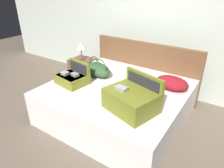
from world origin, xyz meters
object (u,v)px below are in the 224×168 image
at_px(hard_case_medium, 73,77).
at_px(nightstand, 83,71).
at_px(bed, 117,102).
at_px(hard_case_large, 132,99).
at_px(pillow_near_headboard, 172,83).
at_px(duffel_bag, 98,69).
at_px(table_lamp, 81,47).

height_order(hard_case_medium, nightstand, hard_case_medium).
bearing_deg(nightstand, hard_case_medium, -55.60).
distance_m(bed, hard_case_large, 0.73).
height_order(bed, pillow_near_headboard, pillow_near_headboard).
distance_m(bed, hard_case_medium, 0.76).
bearing_deg(nightstand, duffel_bag, -31.57).
distance_m(bed, nightstand, 1.38).
xyz_separation_m(hard_case_medium, table_lamp, (-0.61, 0.90, 0.15)).
bearing_deg(nightstand, pillow_near_headboard, -7.33).
bearing_deg(duffel_bag, hard_case_large, -31.38).
height_order(nightstand, table_lamp, table_lamp).
xyz_separation_m(duffel_bag, nightstand, (-0.76, 0.47, -0.37)).
distance_m(hard_case_large, table_lamp, 1.97).
bearing_deg(hard_case_medium, pillow_near_headboard, 35.20).
relative_size(duffel_bag, table_lamp, 1.65).
relative_size(hard_case_large, nightstand, 1.33).
bearing_deg(nightstand, hard_case_large, -31.47).
height_order(duffel_bag, nightstand, duffel_bag).
bearing_deg(pillow_near_headboard, hard_case_medium, -153.07).
relative_size(hard_case_large, pillow_near_headboard, 1.43).
bearing_deg(bed, table_lamp, 152.87).
bearing_deg(bed, duffel_bag, 160.82).
bearing_deg(table_lamp, bed, -27.13).
bearing_deg(bed, pillow_near_headboard, 29.81).
relative_size(hard_case_large, hard_case_medium, 1.40).
distance_m(nightstand, table_lamp, 0.51).
bearing_deg(hard_case_large, table_lamp, 164.49).
height_order(hard_case_medium, pillow_near_headboard, hard_case_medium).
bearing_deg(pillow_near_headboard, bed, -150.19).
bearing_deg(hard_case_large, nightstand, 164.49).
bearing_deg(hard_case_medium, nightstand, 132.67).
height_order(pillow_near_headboard, nightstand, pillow_near_headboard).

